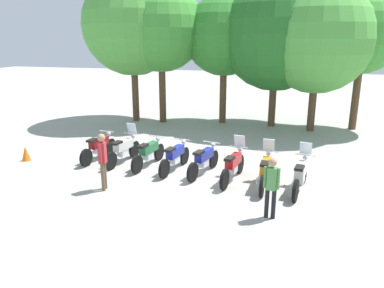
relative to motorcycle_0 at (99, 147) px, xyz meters
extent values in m
plane|color=#9E9B93|center=(3.62, -0.57, -0.50)|extent=(80.00, 80.00, 0.00)
cylinder|color=black|center=(0.08, 0.74, -0.18)|extent=(0.17, 0.65, 0.64)
cylinder|color=black|center=(-0.08, -0.80, -0.18)|extent=(0.17, 0.65, 0.64)
cube|color=silver|center=(0.08, 0.74, 0.16)|extent=(0.16, 0.37, 0.04)
cube|color=maroon|center=(0.01, 0.02, 0.17)|extent=(0.36, 0.97, 0.30)
cube|color=silver|center=(0.00, -0.03, -0.10)|extent=(0.26, 0.42, 0.24)
cube|color=black|center=(-0.04, -0.38, 0.36)|extent=(0.29, 0.46, 0.08)
cylinder|color=silver|center=(0.07, 0.65, 0.13)|extent=(0.07, 0.23, 0.64)
cylinder|color=silver|center=(0.06, 0.56, 0.47)|extent=(0.62, 0.10, 0.04)
sphere|color=silver|center=(0.08, 0.69, 0.35)|extent=(0.18, 0.18, 0.16)
cylinder|color=silver|center=(-0.19, -0.31, -0.16)|extent=(0.14, 0.70, 0.07)
cylinder|color=black|center=(1.15, 0.64, -0.18)|extent=(0.19, 0.65, 0.64)
cylinder|color=black|center=(0.92, -0.90, -0.18)|extent=(0.19, 0.65, 0.64)
cube|color=silver|center=(1.15, 0.64, 0.16)|extent=(0.17, 0.37, 0.04)
cube|color=silver|center=(1.04, -0.08, 0.17)|extent=(0.39, 0.98, 0.30)
cube|color=silver|center=(1.04, -0.13, -0.10)|extent=(0.28, 0.43, 0.24)
cube|color=black|center=(0.98, -0.48, 0.36)|extent=(0.30, 0.47, 0.08)
cylinder|color=silver|center=(1.13, 0.55, 0.13)|extent=(0.08, 0.23, 0.64)
cylinder|color=silver|center=(1.12, 0.46, 0.47)|extent=(0.62, 0.13, 0.04)
sphere|color=silver|center=(1.14, 0.59, 0.35)|extent=(0.18, 0.18, 0.16)
cylinder|color=silver|center=(0.83, -0.40, -0.16)|extent=(0.17, 0.70, 0.07)
cube|color=silver|center=(1.13, 0.52, 0.67)|extent=(0.38, 0.18, 0.39)
cylinder|color=black|center=(2.19, 0.53, -0.18)|extent=(0.20, 0.65, 0.64)
cylinder|color=black|center=(1.95, -1.01, -0.18)|extent=(0.20, 0.65, 0.64)
cube|color=silver|center=(2.19, 0.53, 0.16)|extent=(0.17, 0.37, 0.04)
cube|color=#1E6033|center=(2.08, -0.19, 0.17)|extent=(0.40, 0.98, 0.30)
cube|color=silver|center=(2.07, -0.24, -0.10)|extent=(0.28, 0.43, 0.24)
cube|color=black|center=(2.02, -0.59, 0.36)|extent=(0.30, 0.47, 0.08)
cylinder|color=silver|center=(2.17, 0.44, 0.13)|extent=(0.08, 0.23, 0.64)
cylinder|color=silver|center=(2.16, 0.35, 0.47)|extent=(0.62, 0.13, 0.04)
sphere|color=silver|center=(2.18, 0.48, 0.35)|extent=(0.18, 0.18, 0.16)
cylinder|color=silver|center=(1.87, -0.51, -0.16)|extent=(0.17, 0.70, 0.07)
cylinder|color=black|center=(3.23, 0.34, -0.18)|extent=(0.20, 0.65, 0.64)
cylinder|color=black|center=(2.99, -1.19, -0.18)|extent=(0.20, 0.65, 0.64)
cube|color=silver|center=(3.23, 0.34, 0.16)|extent=(0.17, 0.37, 0.04)
cube|color=navy|center=(3.11, -0.37, 0.17)|extent=(0.40, 0.98, 0.30)
cube|color=silver|center=(3.11, -0.42, -0.10)|extent=(0.28, 0.43, 0.24)
cube|color=black|center=(3.05, -0.77, 0.36)|extent=(0.31, 0.47, 0.08)
cylinder|color=silver|center=(3.21, 0.26, 0.13)|extent=(0.08, 0.23, 0.64)
cylinder|color=silver|center=(3.20, 0.17, 0.47)|extent=(0.62, 0.13, 0.04)
sphere|color=silver|center=(3.22, 0.30, 0.35)|extent=(0.18, 0.18, 0.16)
cylinder|color=silver|center=(2.90, -0.69, -0.16)|extent=(0.18, 0.70, 0.07)
cylinder|color=black|center=(4.32, 0.24, -0.18)|extent=(0.24, 0.65, 0.64)
cylinder|color=black|center=(3.96, -1.26, -0.18)|extent=(0.24, 0.65, 0.64)
cube|color=silver|center=(4.32, 0.24, 0.16)|extent=(0.20, 0.38, 0.04)
cube|color=navy|center=(4.15, -0.46, 0.17)|extent=(0.47, 0.98, 0.30)
cube|color=silver|center=(4.14, -0.51, -0.10)|extent=(0.31, 0.44, 0.24)
cube|color=black|center=(4.06, -0.85, 0.36)|extent=(0.33, 0.48, 0.08)
cylinder|color=silver|center=(4.30, 0.16, 0.13)|extent=(0.10, 0.23, 0.64)
cylinder|color=silver|center=(4.28, 0.07, 0.47)|extent=(0.61, 0.18, 0.04)
sphere|color=silver|center=(4.31, 0.20, 0.35)|extent=(0.19, 0.19, 0.16)
cylinder|color=silver|center=(3.92, -0.76, -0.16)|extent=(0.23, 0.70, 0.07)
cylinder|color=black|center=(5.30, -0.09, -0.18)|extent=(0.20, 0.65, 0.64)
cylinder|color=black|center=(5.05, -1.62, -0.18)|extent=(0.20, 0.65, 0.64)
cube|color=silver|center=(5.30, -0.09, 0.16)|extent=(0.18, 0.37, 0.04)
cube|color=red|center=(5.19, -0.80, 0.17)|extent=(0.41, 0.98, 0.30)
cube|color=silver|center=(5.18, -0.85, -0.10)|extent=(0.28, 0.43, 0.24)
cube|color=black|center=(5.12, -1.20, 0.36)|extent=(0.31, 0.47, 0.08)
cylinder|color=silver|center=(5.29, -0.17, 0.13)|extent=(0.09, 0.23, 0.64)
cylinder|color=silver|center=(5.27, -0.26, 0.47)|extent=(0.62, 0.14, 0.04)
sphere|color=silver|center=(5.29, -0.13, 0.35)|extent=(0.18, 0.18, 0.16)
cylinder|color=silver|center=(4.97, -1.12, -0.16)|extent=(0.18, 0.70, 0.07)
cube|color=silver|center=(5.28, -0.20, 0.67)|extent=(0.38, 0.19, 0.39)
cylinder|color=black|center=(6.24, -0.30, -0.18)|extent=(0.12, 0.64, 0.64)
cylinder|color=black|center=(6.18, -1.85, -0.18)|extent=(0.12, 0.64, 0.64)
cube|color=silver|center=(6.24, -0.30, 0.16)|extent=(0.13, 0.36, 0.04)
cube|color=orange|center=(6.21, -1.03, 0.17)|extent=(0.30, 0.96, 0.30)
cube|color=silver|center=(6.21, -1.08, -0.10)|extent=(0.24, 0.41, 0.24)
cube|color=black|center=(6.20, -1.43, 0.36)|extent=(0.26, 0.45, 0.08)
cylinder|color=silver|center=(6.24, -0.39, 0.13)|extent=(0.06, 0.23, 0.64)
cylinder|color=silver|center=(6.24, -0.48, 0.47)|extent=(0.62, 0.06, 0.04)
sphere|color=silver|center=(6.24, -0.35, 0.35)|extent=(0.17, 0.17, 0.16)
cylinder|color=silver|center=(6.04, -1.37, -0.16)|extent=(0.10, 0.70, 0.07)
cube|color=silver|center=(6.24, -0.42, 0.67)|extent=(0.36, 0.15, 0.39)
cylinder|color=black|center=(7.38, -0.42, -0.18)|extent=(0.21, 0.65, 0.64)
cylinder|color=black|center=(7.12, -1.94, -0.18)|extent=(0.21, 0.65, 0.64)
cube|color=silver|center=(7.38, -0.42, 0.16)|extent=(0.18, 0.38, 0.04)
cube|color=silver|center=(7.26, -1.13, 0.17)|extent=(0.42, 0.98, 0.30)
cube|color=silver|center=(7.25, -1.18, -0.10)|extent=(0.29, 0.43, 0.24)
cube|color=black|center=(7.19, -1.52, 0.36)|extent=(0.31, 0.47, 0.08)
cylinder|color=silver|center=(7.36, -0.51, 0.13)|extent=(0.09, 0.23, 0.64)
cylinder|color=silver|center=(7.35, -0.59, 0.47)|extent=(0.62, 0.14, 0.04)
sphere|color=silver|center=(7.37, -0.47, 0.35)|extent=(0.18, 0.18, 0.16)
cylinder|color=silver|center=(7.04, -1.45, -0.16)|extent=(0.19, 0.70, 0.07)
cube|color=silver|center=(7.36, -0.53, 0.67)|extent=(0.38, 0.19, 0.39)
cylinder|color=black|center=(6.41, -3.13, -0.11)|extent=(0.12, 0.12, 0.78)
cylinder|color=black|center=(6.57, -3.15, -0.11)|extent=(0.12, 0.12, 0.78)
cube|color=#4C8C47|center=(6.49, -3.14, 0.57)|extent=(0.24, 0.22, 0.58)
cylinder|color=#4C8C47|center=(6.33, -3.13, 0.58)|extent=(0.09, 0.09, 0.55)
cylinder|color=#4C8C47|center=(6.65, -3.15, 0.58)|extent=(0.09, 0.09, 0.55)
sphere|color=#A87A5B|center=(6.49, -3.14, 0.99)|extent=(0.23, 0.23, 0.21)
cylinder|color=brown|center=(1.54, -2.47, -0.08)|extent=(0.12, 0.12, 0.85)
cylinder|color=brown|center=(1.56, -2.64, -0.08)|extent=(0.12, 0.12, 0.85)
cube|color=#B22D33|center=(1.55, -2.56, 0.66)|extent=(0.23, 0.25, 0.63)
cylinder|color=#B22D33|center=(1.53, -2.40, 0.68)|extent=(0.09, 0.09, 0.60)
cylinder|color=#B22D33|center=(1.57, -2.71, 0.68)|extent=(0.09, 0.09, 0.60)
sphere|color=#A87A5B|center=(1.55, -2.56, 1.12)|extent=(0.26, 0.26, 0.23)
cylinder|color=brown|center=(-1.41, 6.80, 1.12)|extent=(0.36, 0.36, 3.25)
sphere|color=#4C9E3D|center=(-1.41, 6.80, 4.56)|extent=(5.20, 5.20, 5.20)
cylinder|color=brown|center=(0.13, 6.86, 1.17)|extent=(0.36, 0.36, 3.35)
sphere|color=#3D8E33|center=(0.13, 6.86, 4.40)|extent=(4.44, 4.44, 4.44)
cylinder|color=brown|center=(3.30, 7.56, 1.05)|extent=(0.36, 0.36, 3.11)
sphere|color=#2D7A28|center=(3.30, 7.56, 4.05)|extent=(4.11, 4.11, 4.11)
cylinder|color=brown|center=(5.91, 7.38, 0.83)|extent=(0.36, 0.36, 2.66)
sphere|color=#236623|center=(5.91, 7.38, 4.07)|extent=(5.46, 5.46, 5.46)
cylinder|color=brown|center=(7.84, 6.83, 0.81)|extent=(0.36, 0.36, 2.62)
sphere|color=#4C9E3D|center=(7.84, 6.83, 3.89)|extent=(5.08, 5.08, 5.08)
cylinder|color=brown|center=(9.90, 7.74, 1.15)|extent=(0.36, 0.36, 3.30)
sphere|color=#3D8E33|center=(9.90, 7.74, 4.10)|extent=(3.71, 3.71, 3.71)
cone|color=orange|center=(-2.61, -0.79, -0.23)|extent=(0.32, 0.32, 0.55)
camera|label=1|loc=(6.80, -11.98, 3.92)|focal=34.81mm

